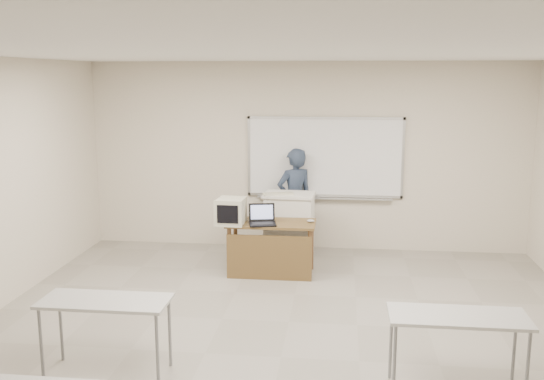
# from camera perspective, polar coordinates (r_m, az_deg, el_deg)

# --- Properties ---
(floor) EXTENTS (7.00, 8.00, 0.01)m
(floor) POSITION_cam_1_polar(r_m,az_deg,el_deg) (6.30, 0.86, -15.50)
(floor) COLOR gray
(floor) RESTS_ON ground
(whiteboard) EXTENTS (2.48, 0.10, 1.31)m
(whiteboard) POSITION_cam_1_polar(r_m,az_deg,el_deg) (9.68, 5.00, 2.99)
(whiteboard) COLOR white
(whiteboard) RESTS_ON floor
(student_desks) EXTENTS (4.40, 2.20, 0.73)m
(student_desks) POSITION_cam_1_polar(r_m,az_deg,el_deg) (4.80, -0.79, -15.36)
(student_desks) COLOR #AEADA9
(student_desks) RESTS_ON floor
(instructor_desk) EXTENTS (1.24, 0.62, 0.75)m
(instructor_desk) POSITION_cam_1_polar(r_m,az_deg,el_deg) (8.48, -0.15, -4.77)
(instructor_desk) COLOR brown
(instructor_desk) RESTS_ON floor
(podium) EXTENTS (0.75, 0.54, 1.05)m
(podium) POSITION_cam_1_polar(r_m,az_deg,el_deg) (9.14, 1.62, -3.53)
(podium) COLOR beige
(podium) RESTS_ON floor
(crt_monitor) EXTENTS (0.39, 0.43, 0.37)m
(crt_monitor) POSITION_cam_1_polar(r_m,az_deg,el_deg) (8.44, -3.87, -1.98)
(crt_monitor) COLOR #B3B197
(crt_monitor) RESTS_ON instructor_desk
(laptop) EXTENTS (0.36, 0.34, 0.27)m
(laptop) POSITION_cam_1_polar(r_m,az_deg,el_deg) (8.40, -0.84, -2.82)
(laptop) COLOR black
(laptop) RESTS_ON instructor_desk
(mouse) EXTENTS (0.12, 0.10, 0.04)m
(mouse) POSITION_cam_1_polar(r_m,az_deg,el_deg) (8.52, 3.66, -2.92)
(mouse) COLOR #9B9FA2
(mouse) RESTS_ON instructor_desk
(keyboard) EXTENTS (0.48, 0.27, 0.03)m
(keyboard) POSITION_cam_1_polar(r_m,az_deg,el_deg) (8.92, 0.61, -0.37)
(keyboard) COLOR #B3B197
(keyboard) RESTS_ON podium
(presenter) EXTENTS (0.72, 0.65, 1.66)m
(presenter) POSITION_cam_1_polar(r_m,az_deg,el_deg) (9.65, 2.14, -0.94)
(presenter) COLOR black
(presenter) RESTS_ON floor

